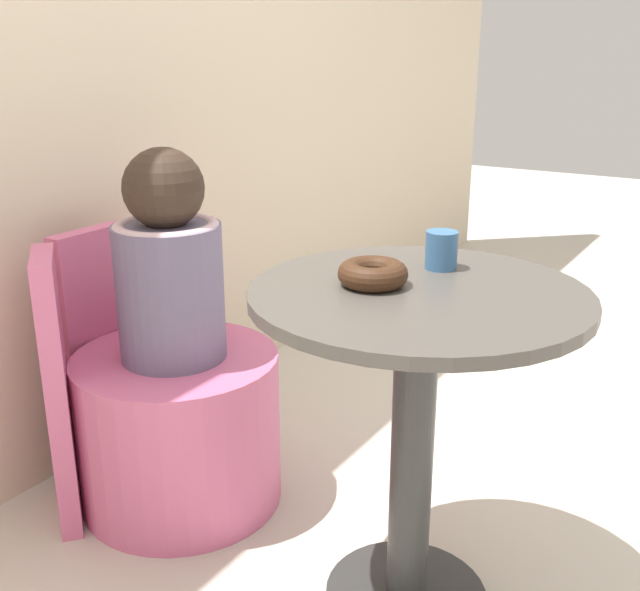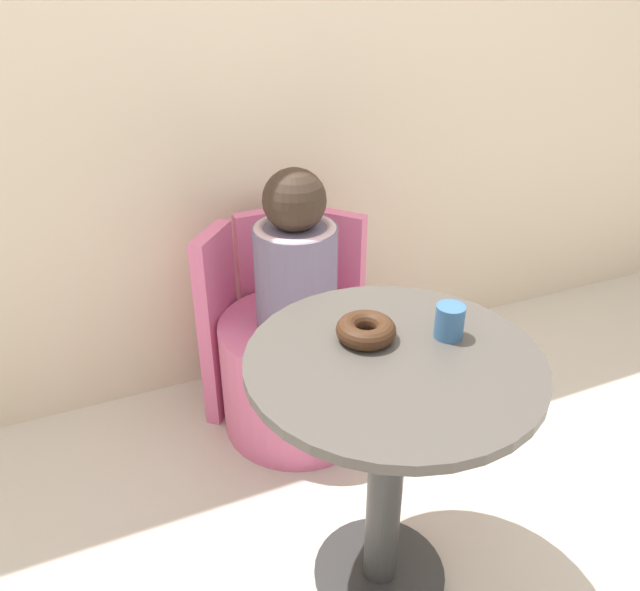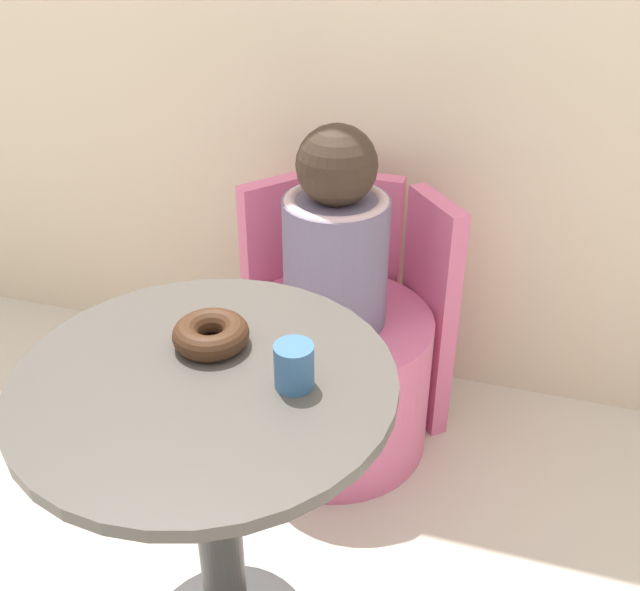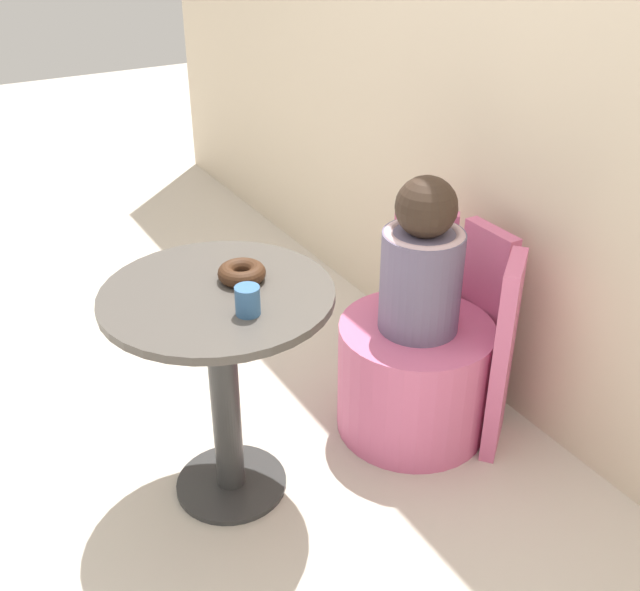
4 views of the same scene
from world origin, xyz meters
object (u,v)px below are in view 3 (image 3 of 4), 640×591
at_px(tub_chair, 334,381).
at_px(donut, 211,334).
at_px(child_figure, 336,238).
at_px(cup, 294,366).
at_px(round_table, 212,463).

distance_m(tub_chair, donut, 0.80).
height_order(child_figure, cup, child_figure).
relative_size(tub_chair, child_figure, 1.00).
distance_m(round_table, tub_chair, 0.75).
bearing_deg(round_table, cup, 8.59).
xyz_separation_m(child_figure, cup, (0.12, -0.66, 0.11)).
relative_size(round_table, donut, 5.24).
bearing_deg(child_figure, cup, -80.07).
relative_size(round_table, tub_chair, 1.36).
height_order(round_table, donut, donut).
relative_size(round_table, child_figure, 1.36).
relative_size(child_figure, cup, 6.64).
bearing_deg(donut, child_figure, 84.07).
distance_m(child_figure, donut, 0.60).
xyz_separation_m(tub_chair, child_figure, (0.00, -0.00, 0.44)).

